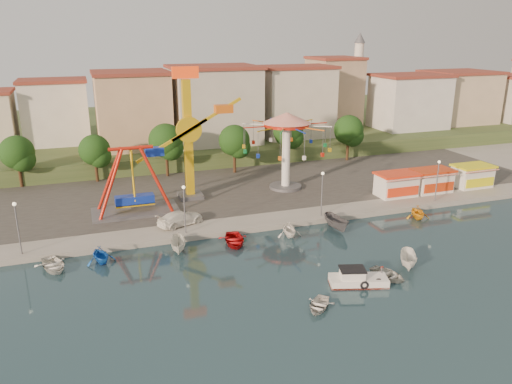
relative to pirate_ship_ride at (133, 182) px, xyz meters
name	(u,v)px	position (x,y,z in m)	size (l,w,h in m)	color
ground	(305,281)	(12.31, -21.30, -4.39)	(200.00, 200.00, 0.00)	#132A36
quay_deck	(175,141)	(12.31, 40.70, -4.09)	(200.00, 100.00, 0.60)	#9E998E
asphalt_pad	(217,183)	(12.31, 8.70, -3.79)	(90.00, 28.00, 0.01)	#4C4944
hill_terrace	(171,130)	(12.31, 45.70, -2.89)	(200.00, 60.00, 3.00)	#384C26
pirate_ship_ride	(133,182)	(0.00, 0.00, 0.00)	(10.00, 5.00, 8.00)	#59595E
kamikaze_tower	(192,139)	(7.83, 3.17, 3.94)	(8.97, 3.10, 16.50)	#59595E
wave_swinger	(286,133)	(20.52, 3.07, 3.80)	(11.60, 11.60, 10.40)	#59595E
booth_left	(396,184)	(32.85, -4.81, -2.23)	(5.40, 3.78, 3.08)	white
booth_mid	(432,180)	(38.39, -4.81, -2.23)	(5.40, 3.78, 3.08)	white
booth_right	(472,176)	(45.10, -4.81, -2.23)	(5.40, 3.78, 3.08)	white
lamp_post_0	(18,230)	(-11.69, -8.30, -1.29)	(0.14, 0.14, 5.00)	#59595E
lamp_post_1	(185,211)	(4.31, -8.30, -1.29)	(0.14, 0.14, 5.00)	#59595E
lamp_post_2	(322,195)	(20.31, -8.30, -1.29)	(0.14, 0.14, 5.00)	#59595E
lamp_post_3	(437,182)	(36.31, -8.30, -1.29)	(0.14, 0.14, 5.00)	#59595E
tree_0	(17,152)	(-13.69, 15.68, 1.08)	(4.60, 4.60, 7.19)	#382314
tree_1	(94,150)	(-3.69, 14.95, 0.81)	(4.35, 4.35, 6.80)	#382314
tree_2	(166,141)	(6.31, 14.51, 1.52)	(5.02, 5.02, 7.85)	#382314
tree_3	(234,140)	(16.31, 13.07, 1.16)	(4.68, 4.68, 7.32)	#382314
tree_4	(288,131)	(26.31, 16.06, 1.35)	(4.86, 4.86, 7.60)	#382314
tree_5	(349,130)	(36.31, 14.24, 1.31)	(4.83, 4.83, 7.54)	#382314
building_1	(55,120)	(-9.02, 30.09, 2.92)	(12.33, 9.01, 8.63)	silver
building_2	(136,108)	(4.13, 30.67, 4.22)	(11.95, 9.28, 11.23)	tan
building_3	(219,112)	(17.92, 27.51, 3.20)	(12.59, 10.50, 9.20)	beige
building_4	(283,106)	(31.38, 30.91, 3.22)	(10.75, 9.23, 9.24)	beige
building_5	(350,99)	(44.68, 29.04, 4.21)	(12.77, 10.96, 11.21)	tan
building_6	(406,95)	(56.46, 27.48, 4.78)	(8.23, 8.98, 12.36)	silver
building_7	(438,98)	(68.34, 32.41, 2.99)	(11.59, 10.93, 8.76)	beige
minaret	(358,76)	(48.31, 32.70, 8.15)	(2.80, 2.80, 18.00)	silver
cabin_motorboat	(357,280)	(16.26, -23.47, -3.93)	(5.31, 3.26, 1.75)	white
rowboat_a	(388,275)	(19.49, -23.30, -4.03)	(2.51, 3.51, 0.73)	silver
rowboat_b	(319,305)	(11.36, -25.91, -4.08)	(2.19, 3.07, 0.63)	silver
skiff	(409,260)	(22.52, -22.08, -3.65)	(1.44, 3.83, 1.48)	white
van	(180,218)	(4.27, -5.73, -3.03)	(2.15, 5.28, 1.53)	white
moored_boat_0	(53,265)	(-8.80, -11.50, -3.98)	(2.82, 3.95, 0.82)	white
moored_boat_1	(100,255)	(-4.55, -11.50, -3.56)	(2.72, 3.16, 1.66)	blue
moored_boat_2	(178,245)	(2.93, -11.50, -3.67)	(1.41, 3.76, 1.45)	silver
moored_boat_3	(234,240)	(8.74, -11.50, -3.95)	(3.03, 4.24, 0.88)	red
moored_boat_4	(289,229)	(14.92, -11.50, -3.60)	(2.60, 3.01, 1.58)	white
moored_boat_5	(337,223)	(20.63, -11.50, -3.57)	(1.60, 4.26, 1.64)	#535257
moored_boat_7	(418,212)	(31.35, -11.50, -3.58)	(2.68, 3.11, 1.64)	#FCA716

